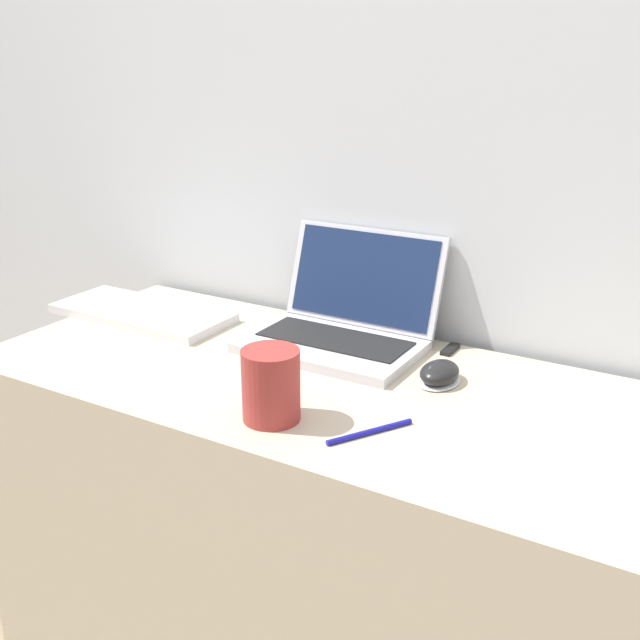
{
  "coord_description": "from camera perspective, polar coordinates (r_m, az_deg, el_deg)",
  "views": [
    {
      "loc": [
        0.59,
        -0.79,
        1.27
      ],
      "look_at": [
        -0.09,
        0.37,
        0.79
      ],
      "focal_mm": 42.0,
      "sensor_mm": 36.0,
      "label": 1
    }
  ],
  "objects": [
    {
      "name": "pen",
      "position": [
        1.17,
        3.82,
        -8.49
      ],
      "size": [
        0.09,
        0.13,
        0.01
      ],
      "color": "#191999",
      "rests_on": "desk"
    },
    {
      "name": "wall_back",
      "position": [
        1.52,
        8.15,
        18.66
      ],
      "size": [
        7.0,
        0.04,
        2.5
      ],
      "color": "silver",
      "rests_on": "ground_plane"
    },
    {
      "name": "usb_stick",
      "position": [
        1.5,
        9.89,
        -2.22
      ],
      "size": [
        0.02,
        0.06,
        0.01
      ],
      "color": "black",
      "rests_on": "desk"
    },
    {
      "name": "desk",
      "position": [
        1.53,
        1.52,
        -17.13
      ],
      "size": [
        1.39,
        0.57,
        0.72
      ],
      "color": "beige",
      "rests_on": "ground_plane"
    },
    {
      "name": "external_keyboard",
      "position": [
        1.71,
        -13.39,
        0.53
      ],
      "size": [
        0.41,
        0.17,
        0.02
      ],
      "color": "silver",
      "rests_on": "desk"
    },
    {
      "name": "laptop",
      "position": [
        1.51,
        1.76,
        -0.06
      ],
      "size": [
        0.34,
        0.29,
        0.22
      ],
      "color": "silver",
      "rests_on": "desk"
    },
    {
      "name": "drink_cup",
      "position": [
        1.19,
        -3.76,
        -4.89
      ],
      "size": [
        0.09,
        0.09,
        0.12
      ],
      "color": "#9E332D",
      "rests_on": "desk"
    },
    {
      "name": "computer_mouse",
      "position": [
        1.36,
        9.09,
        -4.07
      ],
      "size": [
        0.07,
        0.1,
        0.04
      ],
      "color": "white",
      "rests_on": "desk"
    }
  ]
}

